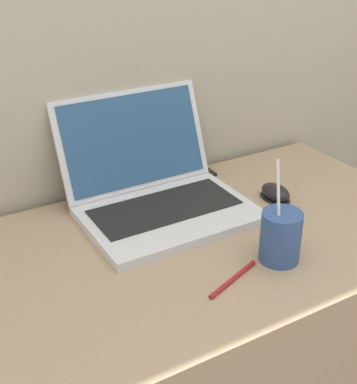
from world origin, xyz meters
The scene contains 6 objects.
desk centered at (0.00, 0.31, 0.35)m, with size 1.14×0.62×0.70m.
laptop centered at (-0.02, 0.48, 0.75)m, with size 0.39×0.36×0.25m.
drink_cup centered at (0.10, 0.16, 0.76)m, with size 0.08×0.08×0.21m.
computer_mouse centered at (0.26, 0.37, 0.72)m, with size 0.06×0.09×0.04m.
usb_stick centered at (0.20, 0.58, 0.70)m, with size 0.02×0.06×0.01m.
pen centered at (-0.03, 0.15, 0.71)m, with size 0.14×0.06×0.01m.
Camera 1 is at (-0.54, -0.52, 1.32)m, focal length 50.00 mm.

